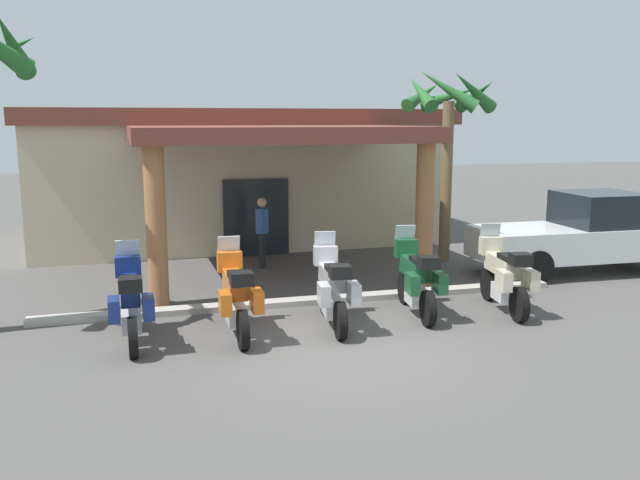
{
  "coord_description": "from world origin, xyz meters",
  "views": [
    {
      "loc": [
        -3.2,
        -10.13,
        3.69
      ],
      "look_at": [
        0.52,
        3.15,
        1.2
      ],
      "focal_mm": 37.62,
      "sensor_mm": 36.0,
      "label": 1
    }
  ],
  "objects_px": {
    "motorcycle_blue": "(130,302)",
    "palm_tree_near_portico": "(448,114)",
    "motorcycle_green": "(417,279)",
    "motorcycle_silver": "(333,289)",
    "motel_building": "(237,172)",
    "pickup_truck_white": "(585,234)",
    "pedestrian": "(262,227)",
    "motorcycle_orange": "(236,296)",
    "motorcycle_cream": "(505,276)"
  },
  "relations": [
    {
      "from": "motorcycle_silver",
      "to": "motorcycle_blue",
      "type": "bearing_deg",
      "value": 95.95
    },
    {
      "from": "motorcycle_blue",
      "to": "pickup_truck_white",
      "type": "relative_size",
      "value": 0.42
    },
    {
      "from": "motorcycle_silver",
      "to": "motorcycle_cream",
      "type": "distance_m",
      "value": 3.5
    },
    {
      "from": "motel_building",
      "to": "motorcycle_cream",
      "type": "height_order",
      "value": "motel_building"
    },
    {
      "from": "palm_tree_near_portico",
      "to": "motel_building",
      "type": "bearing_deg",
      "value": 132.96
    },
    {
      "from": "motorcycle_cream",
      "to": "pedestrian",
      "type": "distance_m",
      "value": 6.37
    },
    {
      "from": "pedestrian",
      "to": "palm_tree_near_portico",
      "type": "xyz_separation_m",
      "value": [
        4.77,
        -0.46,
        2.79
      ]
    },
    {
      "from": "motorcycle_orange",
      "to": "palm_tree_near_portico",
      "type": "distance_m",
      "value": 8.43
    },
    {
      "from": "motorcycle_silver",
      "to": "pickup_truck_white",
      "type": "xyz_separation_m",
      "value": [
        7.15,
        2.53,
        0.24
      ]
    },
    {
      "from": "pickup_truck_white",
      "to": "pedestrian",
      "type": "bearing_deg",
      "value": 162.12
    },
    {
      "from": "pedestrian",
      "to": "pickup_truck_white",
      "type": "distance_m",
      "value": 7.9
    },
    {
      "from": "motorcycle_orange",
      "to": "motorcycle_silver",
      "type": "xyz_separation_m",
      "value": [
        1.75,
        0.05,
        0.0
      ]
    },
    {
      "from": "motorcycle_cream",
      "to": "pedestrian",
      "type": "bearing_deg",
      "value": 45.68
    },
    {
      "from": "motorcycle_blue",
      "to": "pickup_truck_white",
      "type": "distance_m",
      "value": 10.94
    },
    {
      "from": "pedestrian",
      "to": "motorcycle_cream",
      "type": "bearing_deg",
      "value": -36.4
    },
    {
      "from": "motorcycle_silver",
      "to": "pedestrian",
      "type": "distance_m",
      "value": 5.18
    },
    {
      "from": "motorcycle_silver",
      "to": "pedestrian",
      "type": "relative_size",
      "value": 1.25
    },
    {
      "from": "motorcycle_blue",
      "to": "pickup_truck_white",
      "type": "xyz_separation_m",
      "value": [
        10.65,
        2.5,
        0.24
      ]
    },
    {
      "from": "motorcycle_silver",
      "to": "motorcycle_green",
      "type": "xyz_separation_m",
      "value": [
        1.75,
        0.27,
        0.0
      ]
    },
    {
      "from": "motorcycle_cream",
      "to": "motorcycle_orange",
      "type": "bearing_deg",
      "value": 100.16
    },
    {
      "from": "motorcycle_orange",
      "to": "pedestrian",
      "type": "height_order",
      "value": "pedestrian"
    },
    {
      "from": "pedestrian",
      "to": "palm_tree_near_portico",
      "type": "bearing_deg",
      "value": 11.44
    },
    {
      "from": "motorcycle_orange",
      "to": "palm_tree_near_portico",
      "type": "relative_size",
      "value": 0.44
    },
    {
      "from": "motorcycle_green",
      "to": "motorcycle_silver",
      "type": "bearing_deg",
      "value": 106.11
    },
    {
      "from": "motorcycle_orange",
      "to": "pickup_truck_white",
      "type": "bearing_deg",
      "value": -73.12
    },
    {
      "from": "motorcycle_blue",
      "to": "motorcycle_cream",
      "type": "xyz_separation_m",
      "value": [
        7.0,
        0.02,
        0.0
      ]
    },
    {
      "from": "motel_building",
      "to": "pedestrian",
      "type": "relative_size",
      "value": 6.94
    },
    {
      "from": "motorcycle_blue",
      "to": "palm_tree_near_portico",
      "type": "relative_size",
      "value": 0.45
    },
    {
      "from": "motel_building",
      "to": "pickup_truck_white",
      "type": "xyz_separation_m",
      "value": [
        7.37,
        -7.2,
        -1.12
      ]
    },
    {
      "from": "motel_building",
      "to": "motorcycle_blue",
      "type": "height_order",
      "value": "motel_building"
    },
    {
      "from": "motorcycle_orange",
      "to": "palm_tree_near_portico",
      "type": "xyz_separation_m",
      "value": [
        6.22,
        4.75,
        3.13
      ]
    },
    {
      "from": "pickup_truck_white",
      "to": "palm_tree_near_portico",
      "type": "distance_m",
      "value": 4.5
    },
    {
      "from": "motorcycle_blue",
      "to": "motorcycle_silver",
      "type": "relative_size",
      "value": 1.0
    },
    {
      "from": "motorcycle_cream",
      "to": "motorcycle_silver",
      "type": "bearing_deg",
      "value": 99.88
    },
    {
      "from": "motel_building",
      "to": "pickup_truck_white",
      "type": "relative_size",
      "value": 2.34
    },
    {
      "from": "motorcycle_orange",
      "to": "palm_tree_near_portico",
      "type": "height_order",
      "value": "palm_tree_near_portico"
    },
    {
      "from": "palm_tree_near_portico",
      "to": "motorcycle_blue",
      "type": "bearing_deg",
      "value": -149.66
    },
    {
      "from": "motel_building",
      "to": "motorcycle_silver",
      "type": "bearing_deg",
      "value": -89.81
    },
    {
      "from": "motorcycle_silver",
      "to": "palm_tree_near_portico",
      "type": "xyz_separation_m",
      "value": [
        4.47,
        4.7,
        3.13
      ]
    },
    {
      "from": "motorcycle_blue",
      "to": "pickup_truck_white",
      "type": "height_order",
      "value": "pickup_truck_white"
    },
    {
      "from": "motorcycle_green",
      "to": "palm_tree_near_portico",
      "type": "bearing_deg",
      "value": -24.36
    },
    {
      "from": "motel_building",
      "to": "pedestrian",
      "type": "height_order",
      "value": "motel_building"
    },
    {
      "from": "motorcycle_blue",
      "to": "motorcycle_cream",
      "type": "bearing_deg",
      "value": -91.32
    },
    {
      "from": "motorcycle_green",
      "to": "motorcycle_cream",
      "type": "distance_m",
      "value": 1.76
    },
    {
      "from": "motorcycle_silver",
      "to": "motorcycle_cream",
      "type": "xyz_separation_m",
      "value": [
        3.5,
        0.05,
        0.0
      ]
    },
    {
      "from": "motorcycle_green",
      "to": "pickup_truck_white",
      "type": "height_order",
      "value": "pickup_truck_white"
    },
    {
      "from": "motorcycle_blue",
      "to": "motorcycle_orange",
      "type": "height_order",
      "value": "same"
    },
    {
      "from": "pedestrian",
      "to": "palm_tree_near_portico",
      "type": "relative_size",
      "value": 0.36
    },
    {
      "from": "motorcycle_blue",
      "to": "pedestrian",
      "type": "bearing_deg",
      "value": -33.46
    },
    {
      "from": "motel_building",
      "to": "motorcycle_cream",
      "type": "bearing_deg",
      "value": -70.1
    }
  ]
}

